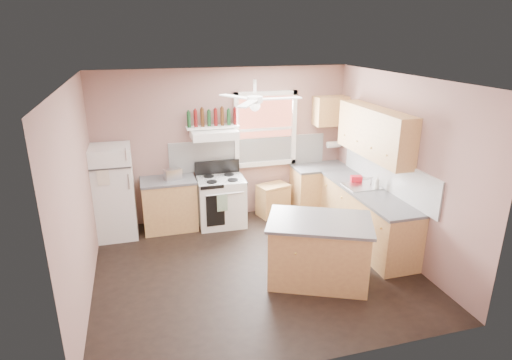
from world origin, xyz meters
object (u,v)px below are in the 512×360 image
object	(u,v)px
island	(318,252)
stove	(221,202)
refrigerator	(113,192)
toaster	(173,174)
cart	(273,201)

from	to	relation	value
island	stove	bearing A→B (deg)	137.66
stove	refrigerator	bearing A→B (deg)	-178.74
toaster	refrigerator	bearing A→B (deg)	166.69
island	refrigerator	bearing A→B (deg)	165.59
refrigerator	stove	xyz separation A→B (m)	(1.79, -0.04, -0.35)
refrigerator	stove	world-z (taller)	refrigerator
cart	stove	bearing A→B (deg)	172.45
toaster	cart	xyz separation A→B (m)	(1.81, 0.06, -0.71)
cart	island	bearing A→B (deg)	-107.64
toaster	island	xyz separation A→B (m)	(1.72, -2.23, -0.56)
toaster	island	world-z (taller)	toaster
toaster	cart	world-z (taller)	toaster
cart	toaster	bearing A→B (deg)	166.51
refrigerator	toaster	world-z (taller)	refrigerator
refrigerator	cart	bearing A→B (deg)	2.47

